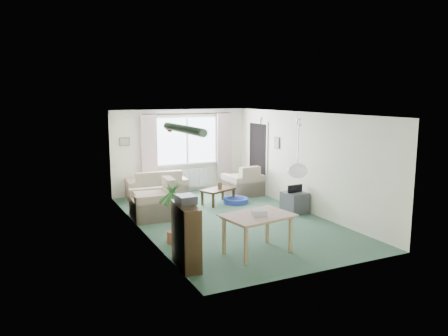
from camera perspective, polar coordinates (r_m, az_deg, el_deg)
name	(u,v)px	position (r m, az deg, el deg)	size (l,w,h in m)	color
ground	(230,220)	(9.95, 0.75, -6.81)	(6.50, 6.50, 0.00)	#325441
window	(187,141)	(12.66, -4.88, 3.60)	(1.80, 0.03, 1.30)	white
curtain_rod	(187,114)	(12.53, -4.80, 7.07)	(2.60, 0.03, 0.03)	black
curtain_left	(149,151)	(12.24, -9.75, 2.21)	(0.45, 0.08, 2.00)	beige
curtain_right	(224,147)	(13.04, 0.03, 2.78)	(0.45, 0.08, 2.00)	beige
radiator	(188,178)	(12.79, -4.75, -1.33)	(1.20, 0.10, 0.55)	white
doorway	(258,158)	(12.55, 4.47, 1.25)	(0.03, 0.95, 2.00)	black
pendant_lamp	(298,171)	(7.78, 9.59, -0.34)	(0.36, 0.36, 0.36)	white
tinsel_garland	(183,129)	(6.70, -5.34, 5.09)	(1.60, 1.60, 0.12)	#196626
bauble_cluster_a	(261,118)	(10.97, 4.83, 6.47)	(0.20, 0.20, 0.20)	silver
bauble_cluster_b	(299,121)	(10.12, 9.74, 6.12)	(0.20, 0.20, 0.20)	silver
wall_picture_back	(124,142)	(12.15, -12.87, 3.38)	(0.28, 0.03, 0.22)	brown
wall_picture_right	(277,143)	(11.63, 6.94, 3.29)	(0.03, 0.24, 0.30)	brown
sofa	(157,184)	(12.04, -8.81, -2.09)	(1.59, 0.84, 0.80)	beige
armchair_corner	(243,180)	(12.36, 2.52, -1.57)	(0.95, 0.90, 0.85)	beige
armchair_left	(153,198)	(10.16, -9.25, -3.94)	(1.01, 0.96, 0.91)	beige
coffee_table	(218,196)	(11.37, -0.78, -3.70)	(0.88, 0.49, 0.40)	black
photo_frame	(220,186)	(11.29, -0.53, -2.35)	(0.12, 0.02, 0.16)	brown
bookshelf	(186,236)	(7.23, -4.99, -8.82)	(0.29, 0.86, 1.05)	black
hifi_box	(186,199)	(7.14, -5.00, -4.10)	(0.28, 0.35, 0.14)	#3C3E42
houseplant	(173,212)	(8.36, -6.70, -5.67)	(0.53, 0.53, 1.23)	#21622F
dining_table	(257,234)	(7.87, 4.38, -8.65)	(1.10, 0.73, 0.69)	tan
gift_box	(259,213)	(7.69, 4.61, -5.94)	(0.25, 0.18, 0.12)	silver
tv_cube	(295,202)	(10.65, 9.21, -4.46)	(0.49, 0.54, 0.49)	#323336
pet_bed	(236,201)	(11.46, 1.55, -4.28)	(0.66, 0.66, 0.13)	navy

